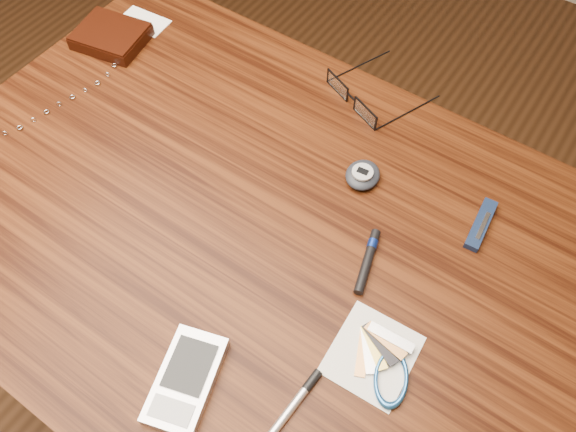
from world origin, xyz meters
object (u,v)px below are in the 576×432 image
Objects in this scene: desk at (253,256)px; pda_phone at (186,380)px; wallet_and_card at (112,36)px; notepad_keys at (382,364)px; pocket_knife at (481,224)px; silver_pen at (291,408)px; pedometer at (363,175)px; eyeglasses at (355,98)px.

pda_phone is at bearing -71.91° from desk.
wallet_and_card is at bearing 141.73° from pda_phone.
pocket_knife is at bearing 86.12° from notepad_keys.
wallet_and_card is at bearing 160.33° from notepad_keys.
pda_phone is 0.23m from notepad_keys.
pocket_knife is at bearing 63.53° from pda_phone.
wallet_and_card is at bearing 150.62° from silver_pen.
pocket_knife is (0.18, 0.02, -0.00)m from pedometer.
pedometer reaches higher than notepad_keys.
pedometer reaches higher than pda_phone.
wallet_and_card reaches higher than desk.
pda_phone is (0.07, -0.22, 0.11)m from desk.
wallet_and_card reaches higher than notepad_keys.
silver_pen is (0.19, -0.46, -0.01)m from eyeglasses.
notepad_keys is 1.39× the size of pocket_knife.
pocket_knife is (0.27, 0.17, 0.11)m from desk.
silver_pen is (-0.06, -0.10, 0.00)m from notepad_keys.
notepad_keys is (0.25, -0.07, 0.11)m from desk.
desk is 11.35× the size of pocket_knife.
desk is 5.78× the size of eyeglasses.
pocket_knife is (0.26, -0.10, -0.01)m from eyeglasses.
pocket_knife is 0.69× the size of silver_pen.
wallet_and_card is 0.69m from pocket_knife.
silver_pen is (0.61, -0.34, -0.01)m from wallet_and_card.
eyeglasses is at bearing 112.22° from silver_pen.
wallet_and_card is 1.19× the size of pda_phone.
notepad_keys is at bearing -16.34° from desk.
pedometer is 0.48× the size of silver_pen.
pda_phone is at bearing -159.90° from silver_pen.
silver_pen is at bearing -42.84° from desk.
pedometer is at bearing -173.08° from pocket_knife.
desk is 0.34m from pocket_knife.
wallet_and_card is 0.63m from pda_phone.
pda_phone is at bearing -140.71° from notepad_keys.
silver_pen is (-0.08, -0.35, -0.00)m from pocket_knife.
desk is at bearing 108.09° from pda_phone.
desk is 16.17× the size of pedometer.
desk is 0.30m from eyeglasses.
notepad_keys is (0.25, -0.35, -0.01)m from eyeglasses.
pda_phone is 2.15× the size of pedometer.
wallet_and_card reaches higher than pda_phone.
pda_phone is 0.44m from pocket_knife.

